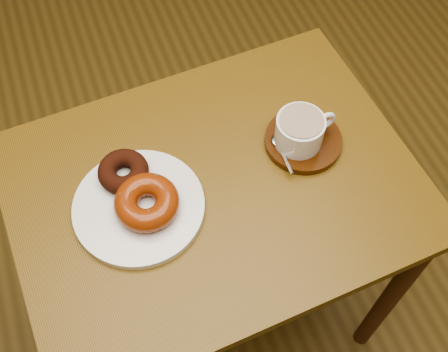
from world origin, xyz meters
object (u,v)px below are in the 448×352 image
object	(u,v)px
donut_plate	(139,207)
saucer	(303,141)
coffee_cup	(300,130)
cafe_table	(215,213)

from	to	relation	value
donut_plate	saucer	world-z (taller)	saucer
coffee_cup	donut_plate	bearing A→B (deg)	-178.18
donut_plate	coffee_cup	size ratio (longest dim) A/B	1.95
donut_plate	saucer	distance (m)	0.36
saucer	cafe_table	bearing A→B (deg)	-171.61
donut_plate	coffee_cup	bearing A→B (deg)	5.06
saucer	coffee_cup	xyz separation A→B (m)	(-0.01, -0.00, 0.04)
coffee_cup	cafe_table	bearing A→B (deg)	-174.53
cafe_table	saucer	xyz separation A→B (m)	(0.20, 0.03, 0.13)
cafe_table	coffee_cup	size ratio (longest dim) A/B	6.42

